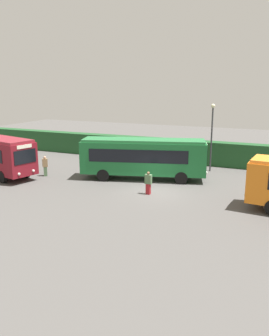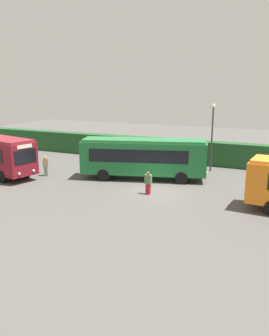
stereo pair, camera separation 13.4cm
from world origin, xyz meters
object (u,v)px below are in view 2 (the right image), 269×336
(bus_green, at_px, (143,157))
(lamppost, at_px, (212,130))
(person_right, at_px, (156,160))
(person_far, at_px, (148,183))
(traffic_cone, at_px, (106,159))
(person_center, at_px, (45,166))

(bus_green, height_order, lamppost, lamppost)
(person_right, height_order, person_far, person_right)
(person_right, xyz_separation_m, traffic_cone, (-5.84, 1.10, -0.63))
(person_right, distance_m, lamppost, 5.65)
(person_right, relative_size, person_far, 1.05)
(person_far, bearing_deg, lamppost, -12.12)
(person_center, xyz_separation_m, lamppost, (12.46, 7.52, 2.80))
(bus_green, bearing_deg, person_center, -179.60)
(person_center, relative_size, traffic_cone, 2.89)
(person_far, relative_size, traffic_cone, 2.76)
(person_center, relative_size, person_far, 1.04)
(person_far, bearing_deg, traffic_cone, 48.02)
(traffic_cone, distance_m, lamppost, 11.04)
(person_far, bearing_deg, bus_green, 31.68)
(bus_green, relative_size, lamppost, 1.72)
(bus_green, xyz_separation_m, person_center, (-8.04, -2.41, -1.00))
(bus_green, xyz_separation_m, lamppost, (4.42, 5.11, 1.80))
(traffic_cone, relative_size, lamppost, 0.10)
(traffic_cone, xyz_separation_m, lamppost, (10.49, 0.50, 3.41))
(bus_green, relative_size, person_far, 6.22)
(person_far, xyz_separation_m, traffic_cone, (-7.98, 8.24, -0.56))
(person_right, xyz_separation_m, person_far, (2.14, -7.13, -0.06))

